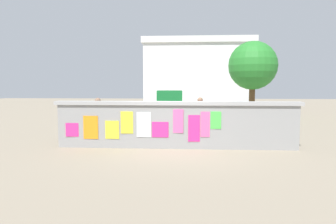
# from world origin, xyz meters

# --- Properties ---
(ground) EXTENTS (60.00, 60.00, 0.00)m
(ground) POSITION_xyz_m (0.00, 8.00, 0.00)
(ground) COLOR gray
(poster_wall) EXTENTS (8.14, 0.42, 1.56)m
(poster_wall) POSITION_xyz_m (-0.01, -0.00, 0.80)
(poster_wall) COLOR gray
(poster_wall) RESTS_ON ground
(auto_rickshaw_truck) EXTENTS (3.67, 1.66, 1.85)m
(auto_rickshaw_truck) POSITION_xyz_m (0.49, 4.80, 0.90)
(auto_rickshaw_truck) COLOR black
(auto_rickshaw_truck) RESTS_ON ground
(motorcycle) EXTENTS (1.87, 0.70, 0.87)m
(motorcycle) POSITION_xyz_m (-2.71, 3.27, 0.46)
(motorcycle) COLOR black
(motorcycle) RESTS_ON ground
(bicycle_near) EXTENTS (1.68, 0.53, 0.95)m
(bicycle_near) POSITION_xyz_m (-1.38, 1.00, 0.36)
(bicycle_near) COLOR black
(bicycle_near) RESTS_ON ground
(person_walking) EXTENTS (0.46, 0.46, 1.62)m
(person_walking) POSITION_xyz_m (-3.02, 1.28, 0.99)
(person_walking) COLOR #D83F72
(person_walking) RESTS_ON ground
(person_bystander) EXTENTS (0.39, 0.39, 1.62)m
(person_bystander) POSITION_xyz_m (0.88, 2.05, 0.99)
(person_bystander) COLOR #3F994C
(person_bystander) RESTS_ON ground
(tree_roadside) EXTENTS (3.14, 3.14, 4.95)m
(tree_roadside) POSITION_xyz_m (4.58, 9.98, 3.36)
(tree_roadside) COLOR brown
(tree_roadside) RESTS_ON ground
(building_background) EXTENTS (9.16, 6.97, 5.99)m
(building_background) POSITION_xyz_m (1.23, 17.38, 3.01)
(building_background) COLOR white
(building_background) RESTS_ON ground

